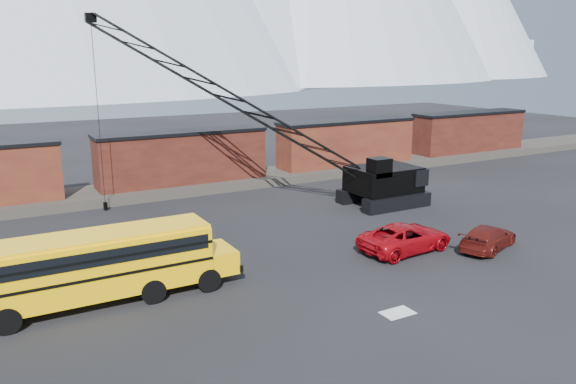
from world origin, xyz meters
name	(u,v)px	position (x,y,z in m)	size (l,w,h in m)	color
ground	(335,283)	(0.00, 0.00, 0.00)	(160.00, 160.00, 0.00)	black
gravel_berm	(184,186)	(0.00, 22.00, 0.35)	(120.00, 5.00, 0.70)	#443F38
boxcar_mid	(182,157)	(0.00, 22.00, 2.76)	(13.70, 3.10, 4.17)	#541F17
boxcar_east_near	(346,142)	(16.00, 22.00, 2.76)	(13.70, 3.10, 4.17)	#461814
boxcar_east_far	(469,131)	(32.00, 22.00, 2.76)	(13.70, 3.10, 4.17)	#541F17
snow_patch	(398,313)	(0.50, -4.00, 0.01)	(1.40, 0.90, 0.02)	silver
school_bus	(102,264)	(-10.10, 3.19, 1.79)	(11.65, 2.65, 3.19)	#FFBC05
red_pickup	(406,237)	(5.99, 1.91, 0.78)	(2.59, 5.63, 1.56)	#A2070F
maroon_suv	(488,237)	(10.26, -0.10, 0.68)	(1.89, 4.66, 1.35)	#50120E
crawler_crane	(234,101)	(1.42, 14.71, 7.65)	(21.44, 10.75, 13.55)	black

